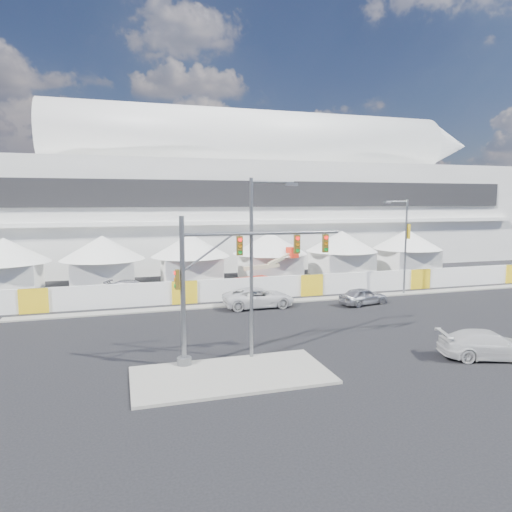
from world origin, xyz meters
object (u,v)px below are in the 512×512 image
object	(u,v)px
sedan_silver	(363,296)
lot_car_b	(479,274)
traffic_mast	(217,283)
streetlight_curb	(404,240)
streetlight_median	(256,256)
pickup_curb	(259,297)
pickup_near	(488,345)
lot_car_c	(132,288)
boom_lift	(258,279)

from	to	relation	value
sedan_silver	lot_car_b	world-z (taller)	sedan_silver
traffic_mast	streetlight_curb	bearing A→B (deg)	32.89
streetlight_median	lot_car_b	bearing A→B (deg)	29.09
pickup_curb	pickup_near	size ratio (longest dim) A/B	1.10
traffic_mast	streetlight_curb	size ratio (longest dim) A/B	1.03
sedan_silver	pickup_near	bearing A→B (deg)	168.52
streetlight_median	streetlight_curb	world-z (taller)	streetlight_median
traffic_mast	streetlight_curb	world-z (taller)	streetlight_curb
lot_car_c	traffic_mast	world-z (taller)	traffic_mast
streetlight_median	streetlight_curb	xyz separation A→B (m)	(18.63, 13.30, -0.63)
pickup_near	lot_car_c	bearing A→B (deg)	56.16
sedan_silver	traffic_mast	world-z (taller)	traffic_mast
lot_car_c	boom_lift	xyz separation A→B (m)	(12.33, -0.66, 0.36)
sedan_silver	boom_lift	bearing A→B (deg)	24.95
traffic_mast	boom_lift	distance (m)	21.68
streetlight_median	boom_lift	bearing A→B (deg)	72.74
pickup_curb	streetlight_median	world-z (taller)	streetlight_median
streetlight_median	boom_lift	xyz separation A→B (m)	(6.07, 19.53, -4.82)
pickup_near	boom_lift	size ratio (longest dim) A/B	0.67
streetlight_curb	boom_lift	distance (m)	14.63
pickup_curb	streetlight_curb	xyz separation A→B (m)	(14.80, 1.23, 4.43)
pickup_near	lot_car_b	world-z (taller)	pickup_near
traffic_mast	sedan_silver	bearing A→B (deg)	35.23
streetlight_median	pickup_curb	bearing A→B (deg)	72.40
lot_car_b	lot_car_c	bearing A→B (deg)	61.10
pickup_near	streetlight_curb	size ratio (longest dim) A/B	0.60
lot_car_c	pickup_near	bearing A→B (deg)	-121.70
pickup_near	traffic_mast	bearing A→B (deg)	94.51
pickup_curb	boom_lift	distance (m)	7.79
boom_lift	streetlight_median	bearing A→B (deg)	-125.67
lot_car_c	streetlight_curb	bearing A→B (deg)	-85.57
pickup_curb	streetlight_median	bearing A→B (deg)	162.72
pickup_curb	boom_lift	world-z (taller)	boom_lift
pickup_near	boom_lift	distance (m)	24.18
boom_lift	lot_car_c	bearing A→B (deg)	158.51
pickup_curb	pickup_near	world-z (taller)	pickup_curb
pickup_near	lot_car_c	size ratio (longest dim) A/B	1.10
sedan_silver	streetlight_median	bearing A→B (deg)	117.95
streetlight_median	pickup_near	bearing A→B (deg)	-16.34
lot_car_b	streetlight_curb	world-z (taller)	streetlight_curb
pickup_near	traffic_mast	distance (m)	15.79
pickup_near	lot_car_b	distance (m)	28.63
sedan_silver	pickup_near	distance (m)	14.11
lot_car_b	pickup_near	bearing A→B (deg)	113.22
pickup_near	boom_lift	xyz separation A→B (m)	(-6.62, 23.25, 0.28)
lot_car_c	streetlight_curb	size ratio (longest dim) A/B	0.55
pickup_curb	streetlight_curb	world-z (taller)	streetlight_curb
sedan_silver	lot_car_c	distance (m)	21.39
pickup_curb	streetlight_curb	bearing A→B (deg)	-84.94
traffic_mast	lot_car_c	bearing A→B (deg)	101.14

